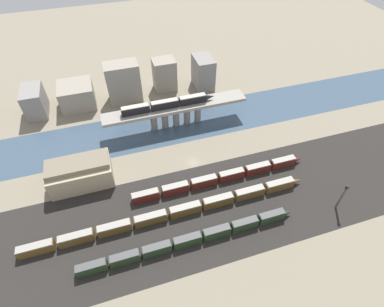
# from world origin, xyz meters

# --- Properties ---
(ground_plane) EXTENTS (400.00, 400.00, 0.00)m
(ground_plane) POSITION_xyz_m (0.00, 0.00, 0.00)
(ground_plane) COLOR gray
(railbed_yard) EXTENTS (280.00, 42.00, 0.01)m
(railbed_yard) POSITION_xyz_m (0.00, -24.00, 0.00)
(railbed_yard) COLOR #282623
(railbed_yard) RESTS_ON ground
(river_water) EXTENTS (320.00, 26.40, 0.01)m
(river_water) POSITION_xyz_m (0.00, 25.71, 0.00)
(river_water) COLOR #3D5166
(river_water) RESTS_ON ground
(bridge) EXTENTS (65.82, 8.34, 10.76)m
(bridge) POSITION_xyz_m (0.00, 25.71, 8.18)
(bridge) COLOR gray
(bridge) RESTS_ON ground
(train_on_bridge) EXTENTS (42.55, 2.78, 3.76)m
(train_on_bridge) POSITION_xyz_m (-3.50, 25.71, 12.60)
(train_on_bridge) COLOR black
(train_on_bridge) RESTS_ON bridge
(train_yard_near) EXTENTS (73.69, 2.70, 3.88)m
(train_yard_near) POSITION_xyz_m (-11.64, -34.54, 1.91)
(train_yard_near) COLOR #23381E
(train_yard_near) RESTS_ON ground
(train_yard_mid) EXTENTS (102.38, 2.84, 3.90)m
(train_yard_mid) POSITION_xyz_m (-14.86, -22.86, 1.92)
(train_yard_mid) COLOR brown
(train_yard_mid) RESTS_ON ground
(train_yard_far) EXTENTS (70.69, 2.77, 3.89)m
(train_yard_far) POSITION_xyz_m (7.36, -12.80, 1.91)
(train_yard_far) COLOR #5B1E19
(train_yard_far) RESTS_ON ground
(warehouse_building) EXTENTS (23.34, 13.50, 10.86)m
(warehouse_building) POSITION_xyz_m (-43.90, 3.05, 5.16)
(warehouse_building) COLOR tan
(warehouse_building) RESTS_ON ground
(signal_tower) EXTENTS (1.00, 0.79, 12.35)m
(signal_tower) POSITION_xyz_m (42.90, -37.04, 6.25)
(signal_tower) COLOR #4C4C51
(signal_tower) RESTS_ON ground
(city_block_far_left) EXTENTS (9.19, 15.68, 13.35)m
(city_block_far_left) POSITION_xyz_m (-62.39, 54.82, 6.67)
(city_block_far_left) COLOR gray
(city_block_far_left) RESTS_ON ground
(city_block_left) EXTENTS (16.39, 15.93, 11.48)m
(city_block_left) POSITION_xyz_m (-42.92, 55.73, 5.74)
(city_block_left) COLOR gray
(city_block_left) RESTS_ON ground
(city_block_center) EXTENTS (16.44, 10.03, 20.03)m
(city_block_center) POSITION_xyz_m (-19.48, 53.57, 10.01)
(city_block_center) COLOR gray
(city_block_center) RESTS_ON ground
(city_block_right) EXTENTS (11.48, 9.65, 16.73)m
(city_block_right) POSITION_xyz_m (2.41, 57.19, 8.37)
(city_block_right) COLOR gray
(city_block_right) RESTS_ON ground
(city_block_far_right) EXTENTS (9.29, 13.96, 16.54)m
(city_block_far_right) POSITION_xyz_m (22.73, 53.54, 8.27)
(city_block_far_right) COLOR gray
(city_block_far_right) RESTS_ON ground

